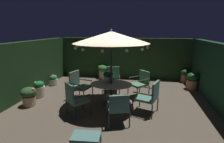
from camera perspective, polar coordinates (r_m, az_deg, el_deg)
name	(u,v)px	position (r m, az deg, el deg)	size (l,w,h in m)	color
ground_plane	(113,104)	(6.11, 0.39, -10.56)	(7.18, 7.20, 0.02)	brown
hedge_backdrop_rear	(124,58)	(9.11, 4.08, 4.43)	(7.18, 0.30, 2.06)	#1E361C
hedge_backdrop_left	(21,71)	(7.17, -27.80, 0.28)	(0.30, 7.20, 2.06)	#1A3417
patio_dining_table	(111,88)	(5.85, -0.23, -5.55)	(1.42, 1.11, 0.74)	#30292B
patio_umbrella	(111,37)	(5.53, -0.25, 11.16)	(2.42, 2.42, 2.52)	#293234
centerpiece_planter	(108,76)	(5.88, -1.28, -1.37)	(0.33, 0.33, 0.42)	beige
patio_chair_north	(141,82)	(6.61, 9.44, -3.36)	(0.82, 0.82, 0.98)	#2D322E
patio_chair_northeast	(113,78)	(7.11, 0.29, -2.14)	(0.64, 0.63, 1.00)	#312D34
patio_chair_east	(78,84)	(6.50, -10.98, -3.98)	(0.76, 0.75, 1.01)	#2A2D2E
patio_chair_southeast	(75,97)	(5.25, -12.15, -8.32)	(0.80, 0.80, 1.01)	#2E2D2C
patio_chair_south	(118,106)	(4.67, 1.99, -11.31)	(0.74, 0.77, 0.91)	#2E2D31
patio_chair_southwest	(150,95)	(5.35, 12.24, -7.68)	(0.80, 0.79, 1.02)	#322A2B
ottoman_footrest	(86,137)	(3.91, -8.55, -20.64)	(0.62, 0.44, 0.36)	#2D2E32
potted_plant_left_near	(54,80)	(8.36, -18.61, -2.70)	(0.35, 0.35, 0.48)	silver
potted_plant_back_center	(185,75)	(9.07, 22.82, -1.15)	(0.41, 0.41, 0.62)	#A4654A
potted_plant_right_near	(193,81)	(8.14, 25.01, -2.76)	(0.51, 0.51, 0.72)	#A76D50
potted_plant_back_left	(103,71)	(9.02, -3.11, 0.16)	(0.48, 0.48, 0.70)	tan
potted_plant_left_far	(40,89)	(7.11, -22.65, -5.32)	(0.38, 0.38, 0.62)	beige
potted_plant_right_far	(29,96)	(6.46, -25.68, -7.19)	(0.49, 0.49, 0.64)	tan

